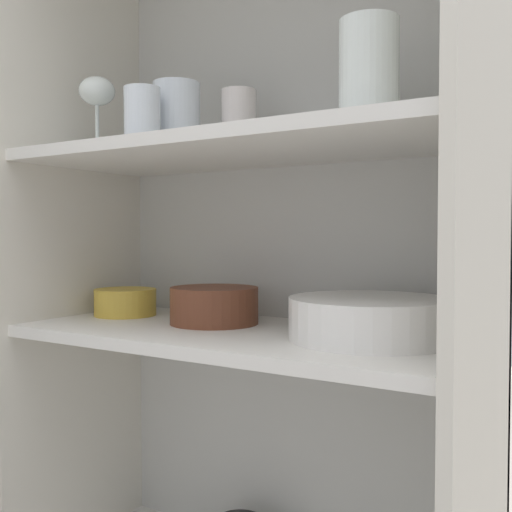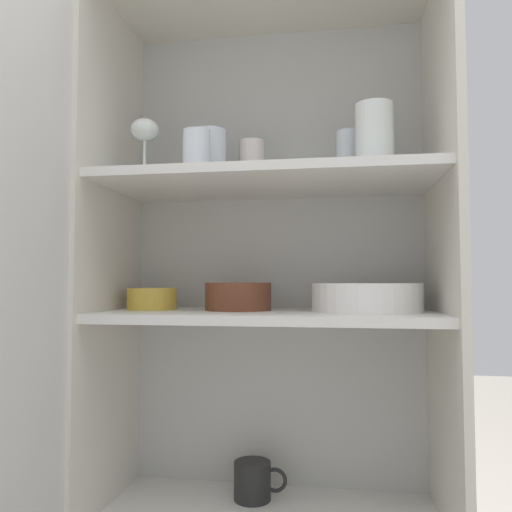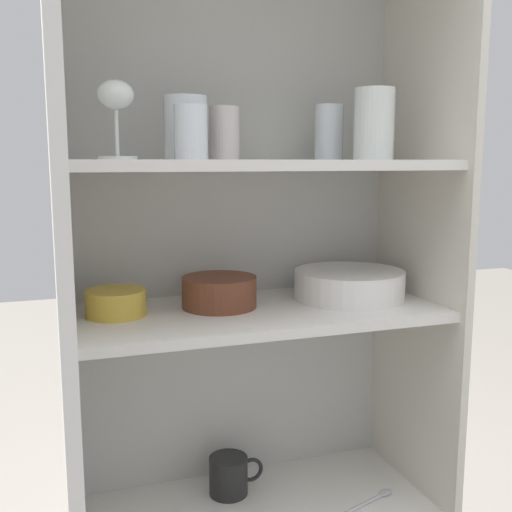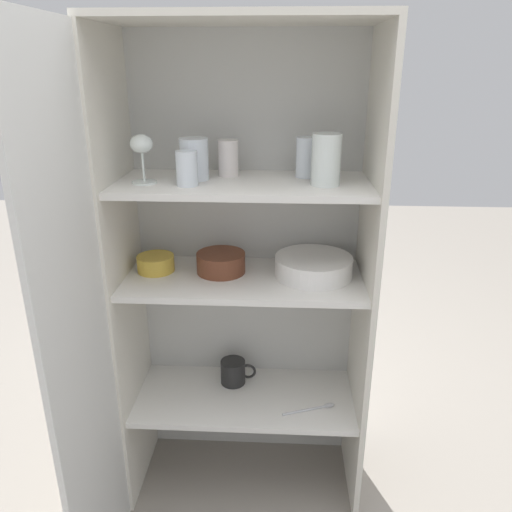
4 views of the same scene
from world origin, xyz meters
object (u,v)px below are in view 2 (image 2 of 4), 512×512
at_px(mixing_bowl_large, 238,295).
at_px(serving_bowl_small, 152,298).
at_px(plate_stack_white, 367,297).
at_px(coffee_mug_primary, 253,481).

distance_m(mixing_bowl_large, serving_bowl_small, 0.21).
distance_m(plate_stack_white, serving_bowl_small, 0.50).
bearing_deg(plate_stack_white, serving_bowl_small, 178.70).
height_order(mixing_bowl_large, serving_bowl_small, mixing_bowl_large).
distance_m(mixing_bowl_large, coffee_mug_primary, 0.44).
bearing_deg(coffee_mug_primary, mixing_bowl_large, -127.61).
height_order(serving_bowl_small, coffee_mug_primary, serving_bowl_small).
height_order(plate_stack_white, serving_bowl_small, plate_stack_white).
xyz_separation_m(plate_stack_white, serving_bowl_small, (-0.50, 0.01, -0.00)).
xyz_separation_m(mixing_bowl_large, serving_bowl_small, (-0.21, -0.00, -0.01)).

